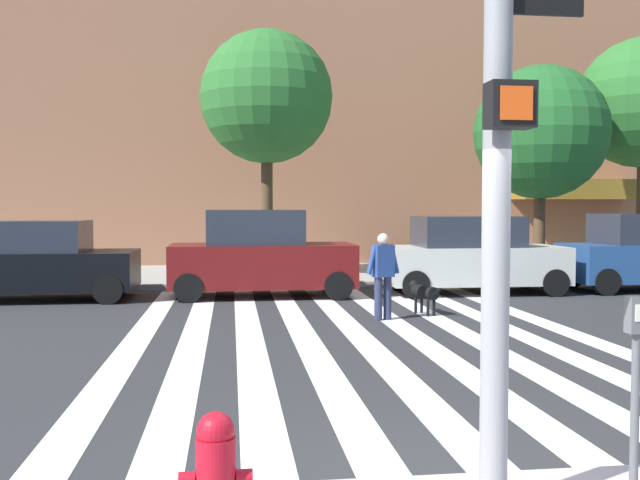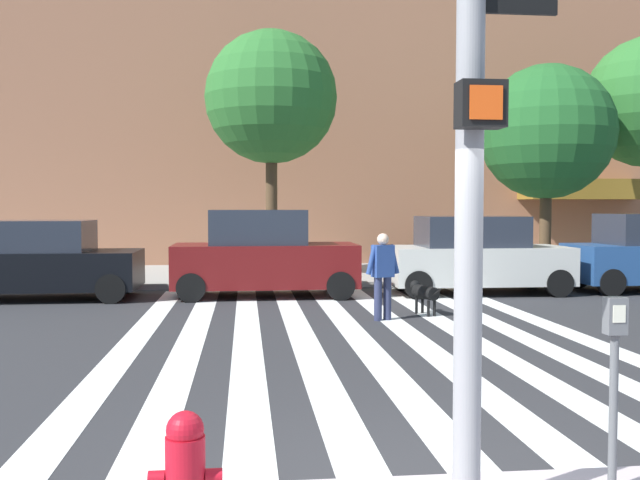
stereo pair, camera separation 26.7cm
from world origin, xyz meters
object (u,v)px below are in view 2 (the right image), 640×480
at_px(parking_meter_curbside, 614,366).
at_px(pedestrian_bystander, 637,242).
at_px(dog_on_leash, 424,292).
at_px(parked_car_near_curb, 33,260).
at_px(parked_car_third_in_line, 475,256).
at_px(pedestrian_dog_walker, 383,271).
at_px(parked_car_behind_first, 263,256).
at_px(fire_hydrant, 185,476).
at_px(street_tree_nearest, 271,98).
at_px(street_tree_middle, 547,132).

xyz_separation_m(parking_meter_curbside, pedestrian_bystander, (9.12, 15.21, 0.05)).
bearing_deg(dog_on_leash, parked_car_near_curb, 159.03).
relative_size(parking_meter_curbside, parked_car_third_in_line, 0.31).
distance_m(parked_car_near_curb, dog_on_leash, 8.97).
xyz_separation_m(parked_car_near_curb, pedestrian_dog_walker, (7.42, -3.79, 0.02)).
bearing_deg(parking_meter_curbside, parked_car_behind_first, 99.98).
bearing_deg(dog_on_leash, fire_hydrant, -112.69).
bearing_deg(pedestrian_bystander, parking_meter_curbside, -120.95).
relative_size(street_tree_nearest, pedestrian_dog_walker, 4.24).
relative_size(parking_meter_curbside, pedestrian_dog_walker, 0.83).
relative_size(fire_hydrant, street_tree_middle, 0.13).
distance_m(parked_car_third_in_line, pedestrian_dog_walker, 4.88).
xyz_separation_m(parking_meter_curbside, street_tree_nearest, (-1.80, 15.41, 4.18)).
relative_size(parked_car_third_in_line, pedestrian_dog_walker, 2.67).
relative_size(pedestrian_dog_walker, pedestrian_bystander, 1.00).
relative_size(street_tree_middle, pedestrian_dog_walker, 3.67).
relative_size(parked_car_near_curb, street_tree_middle, 0.77).
height_order(parking_meter_curbside, dog_on_leash, parking_meter_curbside).
bearing_deg(street_tree_middle, pedestrian_dog_walker, -133.54).
xyz_separation_m(fire_hydrant, parked_car_behind_first, (0.79, 12.48, 0.45)).
relative_size(parked_car_behind_first, dog_on_leash, 4.31).
bearing_deg(dog_on_leash, street_tree_nearest, 112.93).
relative_size(fire_hydrant, pedestrian_dog_walker, 0.47).
height_order(parked_car_near_curb, pedestrian_bystander, parked_car_near_curb).
height_order(parking_meter_curbside, street_tree_nearest, street_tree_nearest).
bearing_deg(parked_car_third_in_line, parked_car_behind_first, -179.99).
height_order(parked_car_third_in_line, street_tree_middle, street_tree_middle).
distance_m(parked_car_near_curb, pedestrian_bystander, 16.83).
xyz_separation_m(parked_car_near_curb, parked_car_third_in_line, (10.50, 0.00, 0.02)).
height_order(fire_hydrant, parked_car_behind_first, parked_car_behind_first).
bearing_deg(dog_on_leash, pedestrian_dog_walker, -148.25).
bearing_deg(fire_hydrant, parking_meter_curbside, 7.58).
distance_m(fire_hydrant, pedestrian_dog_walker, 9.18).
distance_m(street_tree_nearest, dog_on_leash, 8.54).
bearing_deg(parked_car_near_curb, parked_car_behind_first, 0.00).
bearing_deg(fire_hydrant, parked_car_behind_first, 86.36).
relative_size(parked_car_near_curb, pedestrian_dog_walker, 2.84).
xyz_separation_m(street_tree_middle, pedestrian_bystander, (3.16, 0.65, -3.17)).
distance_m(parked_car_third_in_line, dog_on_leash, 3.88).
relative_size(parked_car_near_curb, parked_car_third_in_line, 1.06).
bearing_deg(pedestrian_dog_walker, street_tree_middle, 46.46).
distance_m(parking_meter_curbside, parked_car_near_curb, 14.19).
distance_m(parked_car_near_curb, pedestrian_dog_walker, 8.34).
bearing_deg(street_tree_nearest, parked_car_near_curb, -149.41).
height_order(parking_meter_curbside, street_tree_middle, street_tree_middle).
bearing_deg(dog_on_leash, parked_car_third_in_line, 56.43).
xyz_separation_m(fire_hydrant, pedestrian_dog_walker, (2.93, 8.69, 0.41)).
xyz_separation_m(parked_car_behind_first, street_tree_nearest, (0.32, 3.32, 4.24)).
relative_size(fire_hydrant, pedestrian_bystander, 0.47).
height_order(parked_car_behind_first, street_tree_middle, street_tree_middle).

